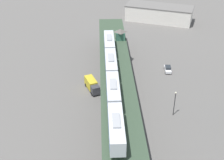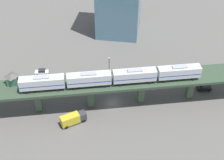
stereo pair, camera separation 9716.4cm
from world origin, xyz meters
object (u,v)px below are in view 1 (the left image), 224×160
warehouse_building (159,13)px  delivery_truck (92,85)px  signal_hut (120,34)px  street_car_white (168,69)px  subway_train (112,76)px  street_lamp (175,102)px

warehouse_building → delivery_truck: bearing=-101.7°
signal_hut → delivery_truck: size_ratio=0.56×
street_car_white → warehouse_building: bearing=99.7°
signal_hut → warehouse_building: (8.15, 42.74, -7.06)m
signal_hut → street_car_white: size_ratio=0.85×
subway_train → signal_hut: 27.64m
subway_train → delivery_truck: subway_train is taller
subway_train → signal_hut: (-3.75, 27.37, -0.74)m
street_car_white → warehouse_building: 45.29m
signal_hut → warehouse_building: signal_hut is taller
subway_train → signal_hut: bearing=97.8°
subway_train → warehouse_building: (4.40, 70.11, -7.80)m
subway_train → delivery_truck: 15.78m
delivery_truck → street_lamp: bearing=-15.3°
street_car_white → subway_train: bearing=-115.2°
street_lamp → signal_hut: bearing=128.2°
warehouse_building → street_lamp: bearing=-80.8°
warehouse_building → street_car_white: bearing=-80.3°
delivery_truck → warehouse_building: bearing=78.3°
signal_hut → street_lamp: (18.99, -24.11, -6.36)m
delivery_truck → street_car_white: bearing=38.2°
street_lamp → warehouse_building: size_ratio=0.24×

